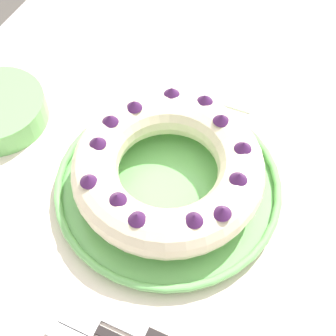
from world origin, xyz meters
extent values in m
plane|color=#4C4742|center=(0.00, 0.00, 0.00)|extent=(8.00, 8.00, 0.00)
cube|color=beige|center=(0.00, 0.00, 0.75)|extent=(1.57, 0.95, 0.03)
cylinder|color=brown|center=(0.71, 0.40, 0.37)|extent=(0.06, 0.06, 0.73)
cylinder|color=#6BB760|center=(0.01, -0.01, 0.77)|extent=(0.34, 0.34, 0.01)
torus|color=#6BB760|center=(0.01, -0.01, 0.78)|extent=(0.35, 0.35, 0.01)
torus|color=beige|center=(0.01, -0.01, 0.82)|extent=(0.29, 0.29, 0.07)
cone|color=#3D1947|center=(0.07, 0.08, 0.86)|extent=(0.03, 0.03, 0.01)
cone|color=#3D1947|center=(0.03, 0.10, 0.86)|extent=(0.03, 0.03, 0.01)
cone|color=#3D1947|center=(-0.01, 0.09, 0.86)|extent=(0.04, 0.04, 0.01)
cone|color=#3D1947|center=(-0.07, 0.07, 0.86)|extent=(0.03, 0.03, 0.01)
cone|color=#3D1947|center=(-0.09, 0.02, 0.86)|extent=(0.04, 0.04, 0.01)
cone|color=#3D1947|center=(-0.10, -0.01, 0.86)|extent=(0.03, 0.03, 0.01)
cone|color=#3D1947|center=(-0.07, -0.08, 0.86)|extent=(0.03, 0.03, 0.01)
cone|color=#3D1947|center=(-0.05, -0.11, 0.86)|extent=(0.03, 0.03, 0.01)
cone|color=#3D1947|center=(0.01, -0.11, 0.86)|extent=(0.03, 0.03, 0.01)
cone|color=#3D1947|center=(0.07, -0.10, 0.86)|extent=(0.03, 0.03, 0.01)
cone|color=#3D1947|center=(0.10, -0.06, 0.86)|extent=(0.04, 0.04, 0.01)
cone|color=#3D1947|center=(0.13, -0.02, 0.86)|extent=(0.03, 0.03, 0.01)
cone|color=#3D1947|center=(0.12, 0.03, 0.86)|extent=(0.03, 0.03, 0.01)
cube|color=silver|center=(-0.23, 0.01, 0.76)|extent=(0.02, 0.05, 0.01)
cube|color=silver|center=(-0.21, -0.03, 0.76)|extent=(0.02, 0.10, 0.00)
cube|color=white|center=(0.29, -0.02, 0.76)|extent=(0.16, 0.11, 0.00)
camera|label=1|loc=(-0.35, -0.17, 1.40)|focal=50.00mm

